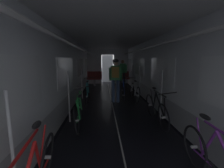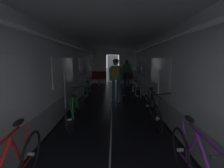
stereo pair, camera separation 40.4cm
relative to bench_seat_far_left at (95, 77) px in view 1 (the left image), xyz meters
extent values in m
cube|color=black|center=(-0.51, -4.82, -0.56)|extent=(0.08, 11.50, 0.01)
cube|color=black|center=(2.31, -4.82, -0.56)|extent=(0.08, 11.50, 0.01)
cube|color=beige|center=(0.90, -4.82, -0.56)|extent=(0.03, 11.27, 0.00)
cube|color=#9EA0A5|center=(-0.61, -4.82, -0.27)|extent=(0.12, 11.50, 0.60)
cube|color=silver|center=(-0.61, -4.82, 0.96)|extent=(0.12, 11.50, 1.85)
cube|color=white|center=(-0.54, -8.27, 0.78)|extent=(0.02, 1.90, 0.80)
cube|color=white|center=(-0.54, -5.40, 0.78)|extent=(0.02, 1.90, 0.80)
cube|color=white|center=(-0.54, -2.52, 0.78)|extent=(0.02, 1.90, 0.80)
cube|color=white|center=(-0.54, 0.35, 0.78)|extent=(0.02, 1.90, 0.80)
cube|color=yellow|center=(-0.54, -4.70, 0.78)|extent=(0.01, 0.20, 0.28)
cylinder|color=white|center=(-0.27, -4.82, 1.53)|extent=(0.07, 11.04, 0.07)
cylinder|color=#B7BABF|center=(-0.37, -8.57, 0.13)|extent=(0.04, 0.04, 1.40)
cylinder|color=#B7BABF|center=(-0.37, -5.97, 0.13)|extent=(0.04, 0.04, 1.40)
cylinder|color=#B7BABF|center=(-0.37, -3.37, 0.13)|extent=(0.04, 0.04, 1.40)
cube|color=#9EA0A5|center=(2.41, -4.82, -0.27)|extent=(0.12, 11.50, 0.60)
cube|color=silver|center=(2.41, -4.82, 0.96)|extent=(0.12, 11.50, 1.85)
cube|color=white|center=(2.35, -5.40, 0.78)|extent=(0.02, 1.90, 0.80)
cube|color=white|center=(2.35, -2.52, 0.78)|extent=(0.02, 1.90, 0.80)
cube|color=white|center=(2.35, 0.35, 0.78)|extent=(0.02, 1.90, 0.80)
cube|color=yellow|center=(2.35, -5.38, 0.78)|extent=(0.01, 0.20, 0.28)
cylinder|color=white|center=(2.07, -4.82, 1.53)|extent=(0.07, 11.04, 0.07)
cylinder|color=#B7BABF|center=(2.17, -5.97, 0.13)|extent=(0.04, 0.04, 1.40)
cylinder|color=#B7BABF|center=(2.17, -3.37, 0.13)|extent=(0.04, 0.04, 1.40)
cube|color=silver|center=(-0.05, 0.99, 0.66)|extent=(1.00, 0.12, 2.45)
cube|color=silver|center=(1.85, 0.99, 0.66)|extent=(1.00, 0.12, 2.45)
cube|color=silver|center=(0.90, 0.99, 1.68)|extent=(0.90, 0.12, 0.40)
cube|color=#4C4F54|center=(0.90, 1.69, 0.46)|extent=(0.81, 0.04, 2.05)
cube|color=silver|center=(0.90, -4.82, 1.94)|extent=(3.14, 11.62, 0.12)
cylinder|color=gray|center=(0.00, -0.07, -0.35)|extent=(0.12, 0.12, 0.44)
cube|color=maroon|center=(0.00, -0.07, -0.08)|extent=(0.96, 0.44, 0.10)
cube|color=maroon|center=(0.00, 0.12, 0.17)|extent=(0.96, 0.08, 0.40)
torus|color=gray|center=(-0.43, 0.15, 0.37)|extent=(0.14, 0.14, 0.02)
cylinder|color=gray|center=(1.80, -0.07, -0.35)|extent=(0.12, 0.12, 0.44)
cube|color=maroon|center=(1.80, -0.07, -0.08)|extent=(0.96, 0.44, 0.10)
cube|color=maroon|center=(1.80, 0.12, 0.17)|extent=(0.96, 0.08, 0.40)
torus|color=gray|center=(1.37, 0.15, 0.37)|extent=(0.14, 0.14, 0.02)
torus|color=black|center=(1.98, -7.91, -0.23)|extent=(0.13, 0.67, 0.67)
cylinder|color=#B2B2B7|center=(1.98, -7.91, -0.23)|extent=(0.10, 0.05, 0.06)
cylinder|color=purple|center=(1.98, -8.21, -0.01)|extent=(0.10, 0.34, 0.55)
cylinder|color=purple|center=(1.99, -7.98, 0.01)|extent=(0.06, 0.17, 0.49)
cylinder|color=purple|center=(1.96, -8.14, -0.26)|extent=(0.05, 0.45, 0.07)
ellipsoid|color=black|center=(2.01, -8.03, 0.31)|extent=(0.11, 0.24, 0.07)
torus|color=black|center=(-0.23, -8.04, -0.24)|extent=(0.19, 0.68, 0.67)
cylinder|color=#B2B2B7|center=(-0.23, -8.04, -0.24)|extent=(0.10, 0.06, 0.06)
cylinder|color=red|center=(-0.23, -8.34, -0.02)|extent=(0.13, 0.34, 0.55)
cylinder|color=red|center=(-0.24, -8.59, 0.25)|extent=(0.12, 0.82, 0.04)
cylinder|color=red|center=(-0.26, -8.11, 0.01)|extent=(0.07, 0.17, 0.49)
ellipsoid|color=black|center=(-0.29, -8.17, 0.31)|extent=(0.12, 0.25, 0.07)
torus|color=black|center=(-0.08, -4.41, -0.23)|extent=(0.11, 0.67, 0.67)
cylinder|color=#B2B2B7|center=(-0.08, -4.41, -0.23)|extent=(0.10, 0.05, 0.06)
torus|color=black|center=(-0.11, -3.39, -0.23)|extent=(0.11, 0.67, 0.67)
cylinder|color=#B2B2B7|center=(-0.11, -3.39, -0.23)|extent=(0.10, 0.05, 0.06)
cylinder|color=teal|center=(-0.09, -3.70, -0.01)|extent=(0.07, 0.54, 0.56)
cylinder|color=teal|center=(-0.07, -4.11, -0.01)|extent=(0.09, 0.34, 0.55)
cylinder|color=teal|center=(-0.06, -3.86, 0.25)|extent=(0.06, 0.82, 0.04)
cylinder|color=teal|center=(-0.06, -4.34, 0.01)|extent=(0.06, 0.16, 0.49)
cylinder|color=teal|center=(-0.09, -4.18, -0.26)|extent=(0.04, 0.45, 0.07)
cylinder|color=teal|center=(-0.09, -3.42, 0.01)|extent=(0.07, 0.09, 0.49)
cylinder|color=black|center=(-0.10, -3.96, -0.28)|extent=(0.03, 0.17, 0.17)
ellipsoid|color=black|center=(-0.04, -4.28, 0.31)|extent=(0.10, 0.24, 0.07)
cylinder|color=black|center=(-0.07, -3.40, 0.35)|extent=(0.44, 0.04, 0.06)
torus|color=black|center=(1.97, -5.64, -0.23)|extent=(0.12, 0.67, 0.67)
cylinder|color=#B2B2B7|center=(1.97, -5.64, -0.23)|extent=(0.10, 0.05, 0.06)
torus|color=black|center=(1.99, -6.66, -0.23)|extent=(0.12, 0.67, 0.67)
cylinder|color=#B2B2B7|center=(1.99, -6.66, -0.23)|extent=(0.10, 0.05, 0.06)
cylinder|color=black|center=(2.01, -6.34, -0.02)|extent=(0.11, 0.54, 0.56)
cylinder|color=black|center=(2.00, -5.93, -0.02)|extent=(0.10, 0.34, 0.55)
cylinder|color=black|center=(2.04, -6.19, 0.25)|extent=(0.05, 0.82, 0.04)
cylinder|color=black|center=(2.00, -5.71, 0.01)|extent=(0.08, 0.16, 0.49)
cylinder|color=black|center=(1.97, -5.86, -0.26)|extent=(0.03, 0.45, 0.07)
cylinder|color=black|center=(2.01, -6.63, 0.01)|extent=(0.08, 0.09, 0.49)
cylinder|color=black|center=(1.97, -6.09, -0.28)|extent=(0.03, 0.17, 0.17)
ellipsoid|color=black|center=(2.04, -5.76, 0.31)|extent=(0.10, 0.24, 0.07)
cylinder|color=black|center=(2.05, -6.65, 0.35)|extent=(0.44, 0.03, 0.08)
torus|color=black|center=(1.88, -4.32, -0.24)|extent=(0.13, 0.67, 0.67)
cylinder|color=#B2B2B7|center=(1.88, -4.32, -0.24)|extent=(0.10, 0.05, 0.06)
torus|color=black|center=(1.85, -3.30, -0.24)|extent=(0.13, 0.67, 0.67)
cylinder|color=#B2B2B7|center=(1.85, -3.30, -0.24)|extent=(0.10, 0.05, 0.06)
cylinder|color=#ADAFB5|center=(1.84, -3.62, -0.02)|extent=(0.12, 0.54, 0.56)
cylinder|color=#ADAFB5|center=(1.85, -4.03, -0.02)|extent=(0.10, 0.34, 0.55)
cylinder|color=#ADAFB5|center=(1.81, -3.77, 0.25)|extent=(0.06, 0.82, 0.04)
cylinder|color=#ADAFB5|center=(1.85, -4.25, 0.01)|extent=(0.09, 0.16, 0.49)
cylinder|color=#ADAFB5|center=(1.88, -4.10, -0.26)|extent=(0.03, 0.45, 0.07)
cylinder|color=#ADAFB5|center=(1.83, -3.33, 0.01)|extent=(0.09, 0.09, 0.49)
cylinder|color=black|center=(1.87, -3.87, -0.28)|extent=(0.04, 0.17, 0.17)
ellipsoid|color=black|center=(1.81, -4.20, 0.31)|extent=(0.10, 0.24, 0.07)
cylinder|color=black|center=(1.78, -3.31, 0.35)|extent=(0.44, 0.04, 0.08)
torus|color=black|center=(-0.05, -6.73, -0.23)|extent=(0.16, 0.68, 0.67)
cylinder|color=#B2B2B7|center=(-0.05, -6.73, -0.23)|extent=(0.10, 0.06, 0.06)
torus|color=black|center=(-0.13, -5.72, -0.23)|extent=(0.16, 0.68, 0.67)
cylinder|color=#B2B2B7|center=(-0.13, -5.72, -0.23)|extent=(0.10, 0.06, 0.06)
cylinder|color=#1E8438|center=(-0.08, -6.03, -0.02)|extent=(0.07, 0.54, 0.56)
cylinder|color=#1E8438|center=(-0.04, -6.44, -0.02)|extent=(0.12, 0.34, 0.55)
cylinder|color=#1E8438|center=(-0.03, -6.18, 0.25)|extent=(0.10, 0.82, 0.04)
cylinder|color=#1E8438|center=(-0.02, -6.66, 0.01)|extent=(0.07, 0.17, 0.49)
cylinder|color=#1E8438|center=(-0.07, -6.51, -0.26)|extent=(0.07, 0.45, 0.07)
cylinder|color=#1E8438|center=(-0.10, -5.75, 0.01)|extent=(0.09, 0.09, 0.49)
cylinder|color=black|center=(-0.09, -6.29, -0.28)|extent=(0.04, 0.17, 0.17)
ellipsoid|color=black|center=(0.01, -6.61, 0.31)|extent=(0.11, 0.25, 0.07)
cylinder|color=black|center=(-0.06, -5.72, 0.35)|extent=(0.44, 0.06, 0.07)
cylinder|color=#384C75|center=(0.95, -4.04, -0.12)|extent=(0.13, 0.13, 0.90)
cylinder|color=#384C75|center=(1.15, -4.06, -0.12)|extent=(0.13, 0.13, 0.90)
cube|color=#337F47|center=(1.05, -4.05, 0.61)|extent=(0.39, 0.26, 0.56)
cylinder|color=#337F47|center=(0.84, -4.00, 0.56)|extent=(0.11, 0.21, 0.53)
cylinder|color=#337F47|center=(1.27, -4.06, 0.56)|extent=(0.11, 0.21, 0.53)
sphere|color=beige|center=(1.05, -4.05, 1.01)|extent=(0.21, 0.21, 0.21)
ellipsoid|color=black|center=(1.05, -4.05, 1.08)|extent=(0.27, 0.31, 0.16)
cube|color=olive|center=(1.03, -4.22, 0.65)|extent=(0.30, 0.19, 0.40)
torus|color=black|center=(1.35, -4.31, -0.23)|extent=(0.14, 0.67, 0.67)
cylinder|color=#B2B2B7|center=(1.35, -4.31, -0.23)|extent=(0.10, 0.06, 0.06)
torus|color=black|center=(1.44, -3.29, -0.23)|extent=(0.14, 0.67, 0.67)
cylinder|color=#B2B2B7|center=(1.44, -3.29, -0.23)|extent=(0.10, 0.06, 0.06)
cylinder|color=#2342B7|center=(1.43, -3.61, -0.01)|extent=(0.12, 0.54, 0.56)
cylinder|color=#2342B7|center=(1.39, -4.02, -0.01)|extent=(0.04, 0.35, 0.55)
cylinder|color=#2342B7|center=(1.43, -3.77, 0.25)|extent=(0.11, 0.82, 0.04)
cylinder|color=#2342B7|center=(1.37, -4.24, 0.01)|extent=(0.07, 0.16, 0.49)
cylinder|color=#2342B7|center=(1.36, -4.09, -0.26)|extent=(0.07, 0.45, 0.07)
cylinder|color=#2342B7|center=(1.45, -3.33, 0.01)|extent=(0.06, 0.09, 0.49)
cylinder|color=black|center=(1.38, -3.86, -0.28)|extent=(0.04, 0.17, 0.17)
ellipsoid|color=black|center=(1.39, -4.19, 0.31)|extent=(0.12, 0.25, 0.07)
cylinder|color=black|center=(1.48, -3.31, 0.35)|extent=(0.44, 0.07, 0.05)
cylinder|color=#2D2D33|center=(1.90, -0.37, -0.12)|extent=(0.13, 0.13, 0.90)
cylinder|color=#2D2D33|center=(1.70, -0.37, -0.12)|extent=(0.13, 0.13, 0.90)
cube|color=#337F47|center=(1.80, -0.37, 0.61)|extent=(0.36, 0.22, 0.56)
cylinder|color=#337F47|center=(2.02, -0.39, 0.56)|extent=(0.09, 0.20, 0.53)
cylinder|color=#337F47|center=(1.58, -0.39, 0.56)|extent=(0.09, 0.20, 0.53)
sphere|color=#9E7051|center=(1.80, -0.37, 1.01)|extent=(0.21, 0.21, 0.21)
camera|label=1|loc=(0.55, -10.06, 1.12)|focal=24.61mm
camera|label=2|loc=(0.96, -10.07, 1.12)|focal=24.61mm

